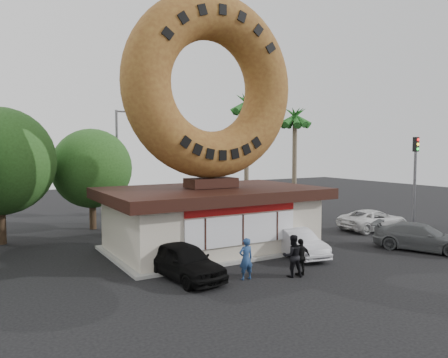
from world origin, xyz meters
TOP-DOWN VIEW (x-y plane):
  - ground at (0.00, 0.00)m, footprint 90.00×90.00m
  - donut_shop at (0.00, 5.98)m, footprint 11.20×7.20m
  - giant_donut at (0.00, 6.00)m, footprint 9.54×2.43m
  - tree_mid at (-4.00, 15.00)m, footprint 5.20×5.20m
  - palm_near at (7.50, 14.00)m, footprint 2.60×2.60m
  - palm_far at (11.00, 12.50)m, footprint 2.60×2.60m
  - street_lamp at (-1.86, 16.00)m, footprint 2.11×0.20m
  - traffic_signal at (14.00, 3.99)m, footprint 0.30×0.38m
  - person_left at (-1.33, 0.61)m, footprint 0.65×0.44m
  - person_center at (0.56, -0.05)m, footprint 1.03×0.91m
  - person_right at (0.98, -0.09)m, footprint 0.93×0.40m
  - car_black at (-3.45, 2.00)m, footprint 2.26×4.51m
  - car_silver at (3.01, 2.60)m, footprint 2.05×4.28m
  - car_grey at (9.39, 0.19)m, footprint 3.87×5.18m
  - car_white at (11.76, 5.37)m, footprint 4.87×2.38m

SIDE VIEW (x-z plane):
  - ground at x=0.00m, z-range 0.00..0.00m
  - car_white at x=11.76m, z-range 0.00..1.33m
  - car_silver at x=3.01m, z-range 0.00..1.35m
  - car_grey at x=9.39m, z-range 0.00..1.40m
  - car_black at x=-3.45m, z-range 0.00..1.48m
  - person_right at x=0.98m, z-range 0.00..1.57m
  - person_left at x=-1.33m, z-range 0.00..1.72m
  - person_center at x=0.56m, z-range 0.00..1.78m
  - donut_shop at x=0.00m, z-range -0.13..3.67m
  - traffic_signal at x=14.00m, z-range 0.83..6.90m
  - tree_mid at x=-4.00m, z-range 0.70..7.33m
  - street_lamp at x=-1.86m, z-range 0.48..8.48m
  - palm_far at x=11.00m, z-range 3.11..11.86m
  - palm_near at x=7.50m, z-range 3.54..13.29m
  - giant_donut at x=0.00m, z-range 3.80..13.34m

